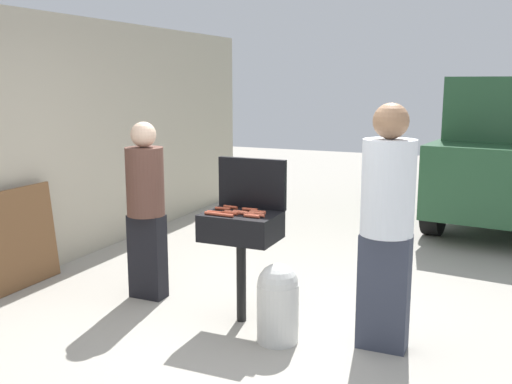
{
  "coord_description": "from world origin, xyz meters",
  "views": [
    {
      "loc": [
        1.79,
        -4.03,
        1.97
      ],
      "look_at": [
        -0.27,
        0.66,
        1.0
      ],
      "focal_mm": 41.33,
      "sensor_mm": 36.0,
      "label": 1
    }
  ],
  "objects_px": {
    "hot_dog_4": "(241,212)",
    "person_left": "(146,204)",
    "hot_dog_1": "(246,213)",
    "hot_dog_3": "(231,207)",
    "hot_dog_7": "(257,215)",
    "hot_dog_12": "(252,216)",
    "hot_dog_6": "(215,212)",
    "propane_tank": "(278,301)",
    "hot_dog_0": "(230,213)",
    "hot_dog_10": "(258,212)",
    "hot_dog_8": "(212,214)",
    "bbq_grill": "(241,230)",
    "hot_dog_9": "(250,210)",
    "hot_dog_13": "(226,215)",
    "hot_dog_11": "(232,212)",
    "hot_dog_5": "(256,213)",
    "leaning_board": "(20,238)",
    "hot_dog_2": "(223,209)",
    "person_right": "(387,219)"
  },
  "relations": [
    {
      "from": "hot_dog_4",
      "to": "person_left",
      "type": "relative_size",
      "value": 0.08
    },
    {
      "from": "hot_dog_1",
      "to": "hot_dog_3",
      "type": "height_order",
      "value": "same"
    },
    {
      "from": "hot_dog_7",
      "to": "hot_dog_12",
      "type": "relative_size",
      "value": 1.0
    },
    {
      "from": "hot_dog_1",
      "to": "hot_dog_6",
      "type": "height_order",
      "value": "same"
    },
    {
      "from": "hot_dog_4",
      "to": "propane_tank",
      "type": "relative_size",
      "value": 0.21
    },
    {
      "from": "hot_dog_1",
      "to": "hot_dog_12",
      "type": "height_order",
      "value": "same"
    },
    {
      "from": "hot_dog_0",
      "to": "hot_dog_10",
      "type": "bearing_deg",
      "value": 35.26
    },
    {
      "from": "hot_dog_8",
      "to": "bbq_grill",
      "type": "bearing_deg",
      "value": 41.46
    },
    {
      "from": "hot_dog_9",
      "to": "hot_dog_13",
      "type": "relative_size",
      "value": 1.0
    },
    {
      "from": "bbq_grill",
      "to": "person_left",
      "type": "bearing_deg",
      "value": 171.38
    },
    {
      "from": "hot_dog_11",
      "to": "person_left",
      "type": "height_order",
      "value": "person_left"
    },
    {
      "from": "hot_dog_5",
      "to": "hot_dog_8",
      "type": "bearing_deg",
      "value": -154.37
    },
    {
      "from": "hot_dog_11",
      "to": "hot_dog_5",
      "type": "bearing_deg",
      "value": 12.74
    },
    {
      "from": "hot_dog_4",
      "to": "hot_dog_1",
      "type": "bearing_deg",
      "value": -26.59
    },
    {
      "from": "hot_dog_0",
      "to": "leaning_board",
      "type": "bearing_deg",
      "value": -179.5
    },
    {
      "from": "bbq_grill",
      "to": "hot_dog_12",
      "type": "xyz_separation_m",
      "value": [
        0.14,
        -0.11,
        0.16
      ]
    },
    {
      "from": "hot_dog_3",
      "to": "hot_dog_11",
      "type": "bearing_deg",
      "value": -60.29
    },
    {
      "from": "hot_dog_10",
      "to": "hot_dog_8",
      "type": "bearing_deg",
      "value": -146.51
    },
    {
      "from": "hot_dog_3",
      "to": "hot_dog_11",
      "type": "relative_size",
      "value": 1.0
    },
    {
      "from": "hot_dog_0",
      "to": "hot_dog_9",
      "type": "relative_size",
      "value": 1.0
    },
    {
      "from": "hot_dog_4",
      "to": "hot_dog_13",
      "type": "bearing_deg",
      "value": -111.47
    },
    {
      "from": "hot_dog_11",
      "to": "propane_tank",
      "type": "height_order",
      "value": "hot_dog_11"
    },
    {
      "from": "hot_dog_4",
      "to": "propane_tank",
      "type": "xyz_separation_m",
      "value": [
        0.42,
        -0.23,
        -0.61
      ]
    },
    {
      "from": "hot_dog_2",
      "to": "hot_dog_5",
      "type": "distance_m",
      "value": 0.33
    },
    {
      "from": "hot_dog_0",
      "to": "hot_dog_4",
      "type": "distance_m",
      "value": 0.1
    },
    {
      "from": "bbq_grill",
      "to": "hot_dog_10",
      "type": "height_order",
      "value": "hot_dog_10"
    },
    {
      "from": "hot_dog_6",
      "to": "hot_dog_7",
      "type": "relative_size",
      "value": 1.0
    },
    {
      "from": "hot_dog_7",
      "to": "hot_dog_2",
      "type": "bearing_deg",
      "value": 162.4
    },
    {
      "from": "hot_dog_12",
      "to": "hot_dog_9",
      "type": "bearing_deg",
      "value": 117.63
    },
    {
      "from": "hot_dog_2",
      "to": "hot_dog_11",
      "type": "bearing_deg",
      "value": -34.62
    },
    {
      "from": "hot_dog_4",
      "to": "hot_dog_5",
      "type": "distance_m",
      "value": 0.13
    },
    {
      "from": "hot_dog_2",
      "to": "hot_dog_4",
      "type": "xyz_separation_m",
      "value": [
        0.19,
        -0.05,
        0.0
      ]
    },
    {
      "from": "hot_dog_6",
      "to": "person_right",
      "type": "distance_m",
      "value": 1.36
    },
    {
      "from": "hot_dog_3",
      "to": "hot_dog_6",
      "type": "distance_m",
      "value": 0.23
    },
    {
      "from": "hot_dog_7",
      "to": "hot_dog_12",
      "type": "distance_m",
      "value": 0.05
    },
    {
      "from": "bbq_grill",
      "to": "propane_tank",
      "type": "height_order",
      "value": "bbq_grill"
    },
    {
      "from": "propane_tank",
      "to": "hot_dog_5",
      "type": "bearing_deg",
      "value": 139.8
    },
    {
      "from": "hot_dog_5",
      "to": "hot_dog_12",
      "type": "distance_m",
      "value": 0.11
    },
    {
      "from": "hot_dog_0",
      "to": "hot_dog_2",
      "type": "xyz_separation_m",
      "value": [
        -0.13,
        0.13,
        0.0
      ]
    },
    {
      "from": "hot_dog_5",
      "to": "person_left",
      "type": "height_order",
      "value": "person_left"
    },
    {
      "from": "hot_dog_9",
      "to": "propane_tank",
      "type": "height_order",
      "value": "hot_dog_9"
    },
    {
      "from": "hot_dog_1",
      "to": "leaning_board",
      "type": "relative_size",
      "value": 0.13
    },
    {
      "from": "hot_dog_5",
      "to": "hot_dog_10",
      "type": "relative_size",
      "value": 1.0
    },
    {
      "from": "hot_dog_3",
      "to": "hot_dog_7",
      "type": "relative_size",
      "value": 1.0
    },
    {
      "from": "hot_dog_5",
      "to": "person_left",
      "type": "bearing_deg",
      "value": 172.11
    },
    {
      "from": "hot_dog_12",
      "to": "hot_dog_1",
      "type": "bearing_deg",
      "value": 138.87
    },
    {
      "from": "hot_dog_3",
      "to": "hot_dog_10",
      "type": "relative_size",
      "value": 1.0
    },
    {
      "from": "bbq_grill",
      "to": "hot_dog_0",
      "type": "relative_size",
      "value": 7.07
    },
    {
      "from": "hot_dog_6",
      "to": "hot_dog_3",
      "type": "bearing_deg",
      "value": 82.98
    },
    {
      "from": "hot_dog_8",
      "to": "propane_tank",
      "type": "xyz_separation_m",
      "value": [
        0.6,
        -0.09,
        -0.61
      ]
    }
  ]
}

